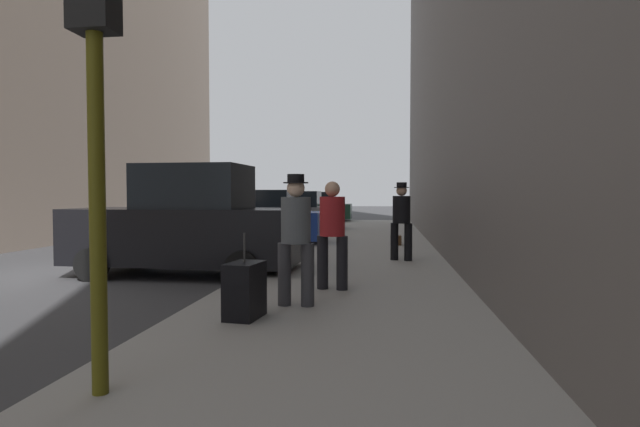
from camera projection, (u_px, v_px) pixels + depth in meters
ground_plane at (56, 276)px, 10.13m from camera, size 120.00×120.00×0.00m
sidewalk at (351, 279)px, 9.34m from camera, size 4.00×40.00×0.15m
parked_black_suv at (188, 225)px, 10.13m from camera, size 4.65×2.16×2.25m
parked_blue_sedan at (258, 220)px, 15.73m from camera, size 4.25×2.16×1.79m
parked_gray_coupe at (294, 213)px, 21.95m from camera, size 4.21×2.07×1.79m
parked_dark_green_sedan at (315, 208)px, 28.48m from camera, size 4.23×2.12×1.79m
fire_hydrant at (319, 229)px, 16.54m from camera, size 0.42×0.22×0.70m
traffic_light at (95, 45)px, 3.68m from camera, size 0.32×0.32×3.60m
pedestrian_with_beanie at (296, 233)px, 6.71m from camera, size 0.50×0.41×1.78m
pedestrian_with_fedora at (401, 217)px, 11.33m from camera, size 0.53×0.50×1.78m
pedestrian_in_red_jacket at (332, 229)px, 7.87m from camera, size 0.52×0.46×1.71m
rolling_suitcase at (245, 290)px, 6.06m from camera, size 0.43×0.60×1.04m
duffel_bag at (396, 240)px, 14.87m from camera, size 0.32×0.44×0.28m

